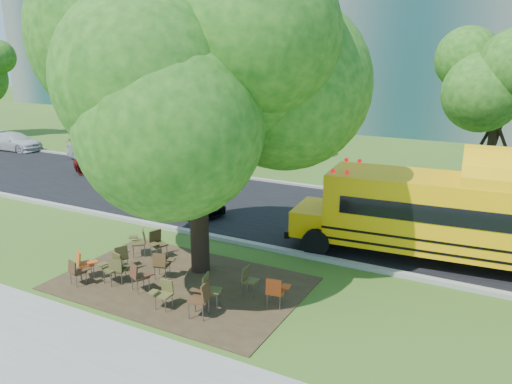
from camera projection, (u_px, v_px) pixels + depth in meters
The scene contains 34 objects.
ground at pixel (164, 270), 15.28m from camera, with size 160.00×160.00×0.00m, color #34551A.
sidewalk at pixel (22, 354), 11.03m from camera, with size 60.00×4.00×0.04m, color gray.
dirt_patch at pixel (181, 283), 14.39m from camera, with size 7.00×4.50×0.03m, color #382819.
asphalt_road at pixel (267, 209), 21.21m from camera, with size 80.00×8.00×0.04m, color black.
kerb_near at pixel (217, 237), 17.80m from camera, with size 80.00×0.25×0.14m, color gray.
kerb_far at pixel (305, 186), 24.68m from camera, with size 80.00×0.25×0.14m, color gray.
building_main at pixel (332, 1), 46.49m from camera, with size 38.00×16.00×22.00m, color slate.
building_left at pixel (119, 23), 63.76m from camera, with size 26.00×14.00×20.00m, color slate.
bg_tree_0 at pixel (137, 84), 30.52m from camera, with size 5.20×5.20×7.18m.
bg_tree_1 at pixel (69, 67), 35.62m from camera, with size 6.00×6.00×8.40m.
bg_tree_2 at pixel (261, 91), 29.99m from camera, with size 4.80×4.80×6.62m.
bg_tree_3 at pixel (499, 85), 22.17m from camera, with size 5.60×5.60×7.84m.
main_tree at pixel (194, 77), 13.68m from camera, with size 7.20×7.20×9.41m.
school_bus at pixel (491, 220), 15.00m from camera, with size 11.40×3.42×2.75m.
chair_0 at pixel (77, 270), 14.14m from camera, with size 0.59×0.46×0.79m.
chair_1 at pixel (84, 262), 14.54m from camera, with size 0.76×0.60×0.89m.
chair_2 at pixel (118, 268), 14.24m from camera, with size 0.55×0.63×0.81m.
chair_3 at pixel (113, 265), 14.29m from camera, with size 0.68×0.53×0.91m.
chair_4 at pixel (139, 275), 13.74m from camera, with size 0.71×0.56×0.87m.
chair_5 at pixel (164, 291), 12.88m from camera, with size 0.52×0.48×0.79m.
chair_6 at pixel (201, 296), 12.42m from camera, with size 0.67×0.65×0.97m.
chair_7 at pixel (210, 288), 12.89m from camera, with size 0.67×0.63×0.93m.
chair_8 at pixel (121, 255), 15.07m from camera, with size 0.55×0.71×0.85m.
chair_9 at pixel (140, 240), 16.19m from camera, with size 0.79×0.62×0.92m.
chair_10 at pixel (157, 242), 16.00m from camera, with size 0.59×0.75×0.94m.
chair_11 at pixel (162, 263), 14.53m from camera, with size 0.59×0.63×0.86m.
chair_12 at pixel (249, 278), 13.60m from camera, with size 0.49×0.53×0.82m.
chair_13 at pixel (276, 290), 12.87m from camera, with size 0.59×0.60×0.88m.
black_car at pixel (185, 194), 20.89m from camera, with size 1.64×4.07×1.39m, color black.
bg_car_silver at pixel (101, 150), 30.26m from camera, with size 1.50×4.29×1.41m, color #A2A3A7.
bg_car_white at pixel (14, 142), 33.73m from camera, with size 1.70×4.17×1.21m, color silver.
bg_car_red at pixel (119, 162), 27.31m from camera, with size 2.12×4.60×1.28m, color #54100E.
pedestrian_a at pixel (88, 139), 33.55m from camera, with size 0.58×0.38×1.58m, color navy.
pedestrian_b at pixel (71, 140), 32.31m from camera, with size 0.90×0.70×1.85m, color #846D4F.
Camera 1 is at (9.11, -11.06, 6.46)m, focal length 35.00 mm.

